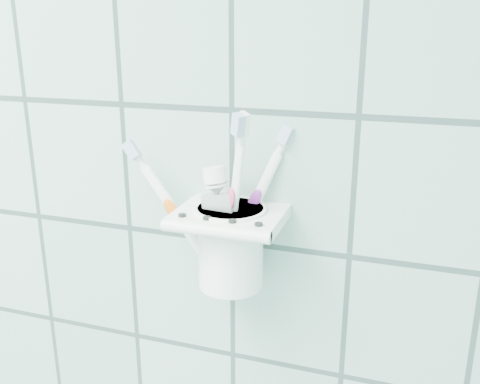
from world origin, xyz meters
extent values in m
cube|color=white|center=(0.63, 1.19, 1.29)|extent=(0.05, 0.02, 0.04)
cube|color=white|center=(0.63, 1.15, 1.30)|extent=(0.13, 0.10, 0.01)
cylinder|color=white|center=(0.63, 1.10, 1.30)|extent=(0.13, 0.01, 0.01)
cylinder|color=black|center=(0.59, 1.12, 1.31)|extent=(0.01, 0.01, 0.00)
cylinder|color=black|center=(0.62, 1.12, 1.31)|extent=(0.01, 0.01, 0.00)
cylinder|color=black|center=(0.65, 1.12, 1.31)|extent=(0.01, 0.01, 0.00)
cylinder|color=black|center=(0.68, 1.12, 1.31)|extent=(0.01, 0.01, 0.00)
cylinder|color=white|center=(0.63, 1.16, 1.26)|extent=(0.08, 0.08, 0.10)
cylinder|color=white|center=(0.63, 1.16, 1.31)|extent=(0.09, 0.09, 0.01)
cylinder|color=black|center=(0.63, 1.16, 1.31)|extent=(0.07, 0.07, 0.00)
cylinder|color=white|center=(0.62, 1.15, 1.31)|extent=(0.12, 0.02, 0.15)
cylinder|color=white|center=(0.62, 1.15, 1.40)|extent=(0.02, 0.01, 0.03)
cube|color=silver|center=(0.62, 1.14, 1.42)|extent=(0.03, 0.01, 0.03)
cube|color=white|center=(0.62, 1.15, 1.42)|extent=(0.03, 0.01, 0.03)
ellipsoid|color=orange|center=(0.62, 1.15, 1.33)|extent=(0.03, 0.01, 0.03)
cylinder|color=white|center=(0.62, 1.17, 1.31)|extent=(0.08, 0.05, 0.16)
cylinder|color=white|center=(0.62, 1.17, 1.40)|extent=(0.02, 0.02, 0.03)
cube|color=silver|center=(0.62, 1.16, 1.42)|extent=(0.02, 0.02, 0.03)
cube|color=white|center=(0.62, 1.17, 1.42)|extent=(0.02, 0.01, 0.03)
ellipsoid|color=purple|center=(0.62, 1.16, 1.33)|extent=(0.03, 0.01, 0.03)
cylinder|color=white|center=(0.62, 1.16, 1.31)|extent=(0.05, 0.05, 0.18)
cylinder|color=white|center=(0.62, 1.16, 1.41)|extent=(0.02, 0.02, 0.03)
cube|color=silver|center=(0.62, 1.16, 1.43)|extent=(0.02, 0.02, 0.03)
cube|color=white|center=(0.62, 1.16, 1.43)|extent=(0.02, 0.02, 0.03)
ellipsoid|color=#D83F72|center=(0.62, 1.16, 1.33)|extent=(0.02, 0.02, 0.03)
cube|color=silver|center=(0.64, 1.14, 1.28)|extent=(0.06, 0.03, 0.12)
cube|color=silver|center=(0.64, 1.14, 1.22)|extent=(0.04, 0.01, 0.02)
cone|color=silver|center=(0.64, 1.14, 1.34)|extent=(0.04, 0.04, 0.02)
cylinder|color=white|center=(0.64, 1.14, 1.36)|extent=(0.03, 0.03, 0.03)
camera|label=1|loc=(0.84, 0.58, 1.53)|focal=40.00mm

